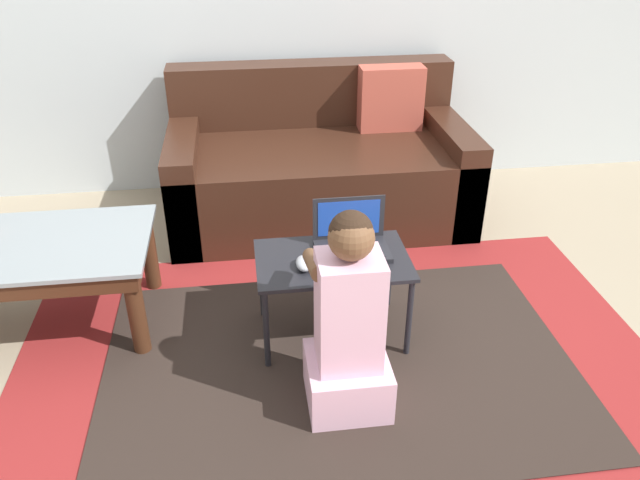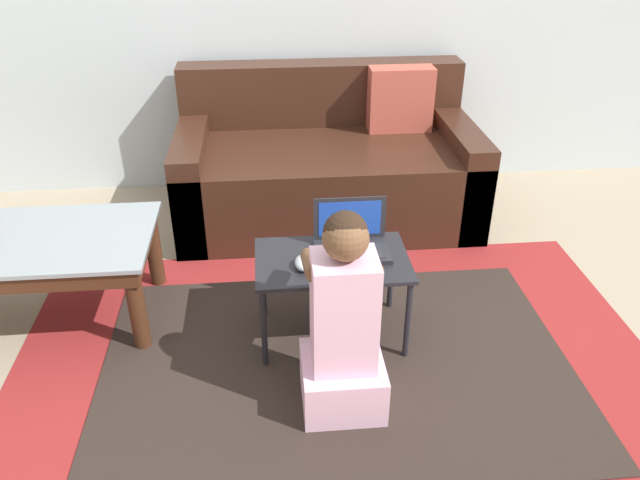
# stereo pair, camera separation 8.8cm
# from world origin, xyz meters

# --- Properties ---
(ground_plane) EXTENTS (16.00, 16.00, 0.00)m
(ground_plane) POSITION_xyz_m (0.00, 0.00, 0.00)
(ground_plane) COLOR gray
(area_rug) EXTENTS (2.60, 1.76, 0.01)m
(area_rug) POSITION_xyz_m (0.09, -0.16, 0.00)
(area_rug) COLOR maroon
(area_rug) RESTS_ON ground_plane
(couch) EXTENTS (1.63, 0.90, 0.80)m
(couch) POSITION_xyz_m (0.19, 1.19, 0.29)
(couch) COLOR #381E14
(couch) RESTS_ON ground_plane
(coffee_table) EXTENTS (1.05, 0.59, 0.41)m
(coffee_table) POSITION_xyz_m (-1.17, 0.28, 0.34)
(coffee_table) COLOR gray
(coffee_table) RESTS_ON ground_plane
(laptop_desk) EXTENTS (0.62, 0.39, 0.38)m
(laptop_desk) POSITION_xyz_m (0.09, 0.04, 0.34)
(laptop_desk) COLOR black
(laptop_desk) RESTS_ON ground_plane
(laptop) EXTENTS (0.30, 0.20, 0.21)m
(laptop) POSITION_xyz_m (0.17, 0.09, 0.42)
(laptop) COLOR #232328
(laptop) RESTS_ON laptop_desk
(computer_mouse) EXTENTS (0.06, 0.11, 0.04)m
(computer_mouse) POSITION_xyz_m (-0.03, -0.01, 0.40)
(computer_mouse) COLOR #B2B7C1
(computer_mouse) RESTS_ON laptop_desk
(person_seated) EXTENTS (0.29, 0.42, 0.79)m
(person_seated) POSITION_xyz_m (0.08, -0.35, 0.34)
(person_seated) COLOR #E5B2CC
(person_seated) RESTS_ON ground_plane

